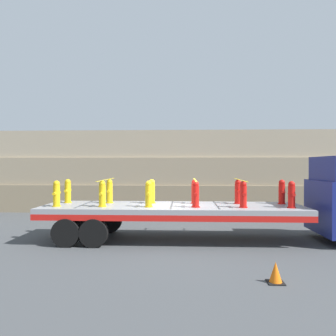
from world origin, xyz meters
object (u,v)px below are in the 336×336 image
Objects in this scene: fire_hydrant_yellow_near_1 at (102,194)px; fire_hydrant_red_near_4 at (243,195)px; fire_hydrant_yellow_far_2 at (152,192)px; fire_hydrant_yellow_far_0 at (68,191)px; fire_hydrant_red_far_3 at (195,192)px; traffic_cone at (276,273)px; fire_hydrant_red_far_4 at (238,192)px; fire_hydrant_red_near_5 at (292,195)px; fire_hydrant_yellow_far_1 at (109,191)px; fire_hydrant_yellow_near_0 at (57,194)px; flatbed_trailer at (156,212)px; fire_hydrant_red_near_3 at (196,194)px; fire_hydrant_red_far_5 at (282,192)px; fire_hydrant_yellow_near_2 at (149,194)px.

fire_hydrant_yellow_near_1 is 4.81m from fire_hydrant_red_near_4.
fire_hydrant_yellow_far_2 is 3.39m from fire_hydrant_red_near_4.
fire_hydrant_yellow_near_1 is at bearing -34.33° from fire_hydrant_yellow_far_0.
fire_hydrant_red_far_3 is 5.19m from traffic_cone.
fire_hydrant_red_near_5 is (1.60, -1.10, 0.00)m from fire_hydrant_red_far_4.
fire_hydrant_red_far_3 is at bearing 0.00° from fire_hydrant_yellow_far_1.
fire_hydrant_yellow_near_0 is 1.00× the size of fire_hydrant_red_far_3.
flatbed_trailer is 5.22m from traffic_cone.
fire_hydrant_red_far_5 is at bearing 18.85° from fire_hydrant_red_near_3.
fire_hydrant_yellow_far_1 is 6.51m from fire_hydrant_red_near_5.
traffic_cone is (0.09, -4.68, -1.45)m from fire_hydrant_red_far_4.
fire_hydrant_red_far_3 and fire_hydrant_red_far_4 have the same top height.
fire_hydrant_red_far_3 is at bearing 90.00° from fire_hydrant_red_near_3.
fire_hydrant_red_near_5 is (8.02, -1.10, 0.00)m from fire_hydrant_yellow_far_0.
fire_hydrant_red_near_3 and fire_hydrant_red_far_5 have the same top height.
fire_hydrant_yellow_near_1 is 1.00× the size of fire_hydrant_yellow_far_2.
fire_hydrant_yellow_far_0 is at bearing 170.31° from fire_hydrant_red_near_4.
fire_hydrant_red_far_5 is at bearing 6.79° from flatbed_trailer.
fire_hydrant_yellow_near_0 and fire_hydrant_yellow_far_0 have the same top height.
fire_hydrant_red_far_4 is 1.94m from fire_hydrant_red_near_5.
fire_hydrant_yellow_far_0 is 8.15m from traffic_cone.
fire_hydrant_red_near_3 is at bearing -90.00° from fire_hydrant_red_far_3.
fire_hydrant_yellow_near_2 is 5.08m from traffic_cone.
traffic_cone is (-1.52, -4.68, -1.45)m from fire_hydrant_red_far_5.
fire_hydrant_red_near_3 reaches higher than traffic_cone.
fire_hydrant_red_near_4 is (6.42, -1.10, 0.00)m from fire_hydrant_yellow_far_0.
fire_hydrant_red_near_3 is (1.60, -1.10, 0.00)m from fire_hydrant_yellow_far_2.
fire_hydrant_yellow_near_2 is (3.21, -1.10, 0.00)m from fire_hydrant_yellow_far_0.
fire_hydrant_yellow_far_0 and fire_hydrant_yellow_far_2 have the same top height.
fire_hydrant_yellow_far_2 is 1.00× the size of fire_hydrant_red_near_5.
flatbed_trailer is 10.23× the size of fire_hydrant_red_far_3.
fire_hydrant_yellow_near_1 is at bearing -170.31° from fire_hydrant_red_far_5.
fire_hydrant_yellow_near_1 is at bearing 180.00° from fire_hydrant_red_near_3.
flatbed_trailer is at bearing 169.63° from fire_hydrant_red_near_4.
fire_hydrant_yellow_far_1 is at bearing 0.00° from fire_hydrant_yellow_far_0.
fire_hydrant_yellow_far_0 is 1.00× the size of fire_hydrant_yellow_near_1.
fire_hydrant_yellow_far_1 is 3.39m from fire_hydrant_red_near_3.
fire_hydrant_yellow_far_0 is 3.21m from fire_hydrant_yellow_far_2.
fire_hydrant_red_far_4 is 1.87× the size of traffic_cone.
fire_hydrant_yellow_near_2 is 1.00× the size of fire_hydrant_red_far_5.
fire_hydrant_red_far_5 is 1.87× the size of traffic_cone.
fire_hydrant_yellow_far_1 is at bearing 145.67° from fire_hydrant_yellow_near_2.
fire_hydrant_yellow_far_2 is at bearing 180.00° from fire_hydrant_red_far_5.
fire_hydrant_yellow_near_2 and fire_hydrant_red_far_3 have the same top height.
fire_hydrant_yellow_near_0 is at bearing -172.22° from fire_hydrant_red_far_5.
fire_hydrant_red_far_4 is (6.42, 0.00, 0.00)m from fire_hydrant_yellow_far_0.
fire_hydrant_yellow_far_2 is at bearing 125.13° from traffic_cone.
fire_hydrant_yellow_near_2 is 1.00× the size of fire_hydrant_red_near_4.
fire_hydrant_red_far_4 is at bearing 0.00° from fire_hydrant_red_far_3.
fire_hydrant_red_near_3 and fire_hydrant_red_far_3 have the same top height.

